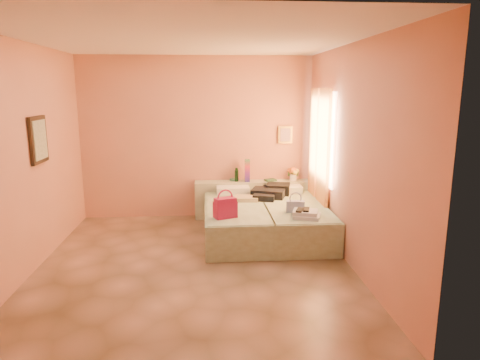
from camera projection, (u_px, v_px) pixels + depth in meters
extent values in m
plane|color=tan|center=(195.00, 265.00, 5.54)|extent=(4.50, 4.50, 0.00)
cube|color=tan|center=(197.00, 138.00, 7.45)|extent=(4.00, 0.02, 2.80)
cube|color=tan|center=(24.00, 160.00, 5.11)|extent=(0.02, 4.50, 2.80)
cube|color=tan|center=(351.00, 157.00, 5.39)|extent=(0.02, 4.50, 2.80)
cube|color=white|center=(190.00, 39.00, 4.96)|extent=(4.00, 4.50, 0.02)
cube|color=#FFCC9E|center=(324.00, 138.00, 6.59)|extent=(0.02, 1.10, 1.40)
cube|color=#FF983C|center=(323.00, 162.00, 6.52)|extent=(0.05, 0.55, 2.20)
cube|color=#FF983C|center=(314.00, 156.00, 7.10)|extent=(0.05, 0.45, 2.20)
cube|color=#2F2215|center=(38.00, 140.00, 5.46)|extent=(0.04, 0.50, 0.60)
cube|color=gold|center=(285.00, 135.00, 7.52)|extent=(0.25, 0.04, 0.30)
cube|color=#B4BB99|center=(253.00, 199.00, 7.59)|extent=(2.05, 0.30, 0.65)
cube|color=#AFCDA5|center=(236.00, 221.00, 6.56)|extent=(0.91, 2.01, 0.50)
cube|color=#AFCDA5|center=(294.00, 220.00, 6.62)|extent=(0.91, 2.01, 0.50)
cylinder|color=#123319|center=(237.00, 175.00, 7.48)|extent=(0.07, 0.07, 0.23)
cube|color=#B11547|center=(247.00, 171.00, 7.44)|extent=(0.09, 0.09, 0.39)
cylinder|color=#50936D|center=(233.00, 180.00, 7.57)|extent=(0.14, 0.14, 0.03)
cube|color=#2A4E36|center=(270.00, 180.00, 7.54)|extent=(0.22, 0.19, 0.03)
cube|color=white|center=(293.00, 173.00, 7.54)|extent=(0.25, 0.25, 0.29)
cube|color=#B11547|center=(225.00, 208.00, 5.86)|extent=(0.34, 0.27, 0.28)
cube|color=tan|center=(246.00, 198.00, 6.81)|extent=(0.38, 0.32, 0.06)
cube|color=black|center=(271.00, 192.00, 7.02)|extent=(0.71, 0.71, 0.17)
cube|color=#4352A1|center=(295.00, 206.00, 6.14)|extent=(0.27, 0.15, 0.17)
cube|color=silver|center=(307.00, 214.00, 5.87)|extent=(0.43, 0.40, 0.10)
cube|color=black|center=(303.00, 210.00, 5.87)|extent=(0.22, 0.25, 0.02)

